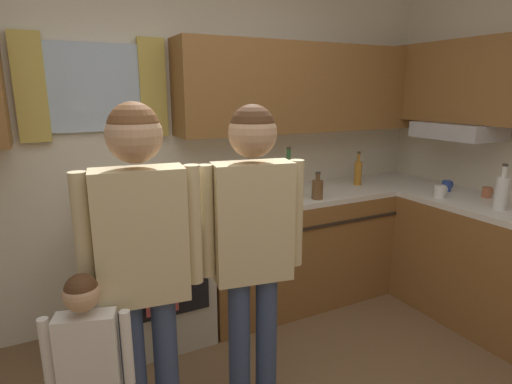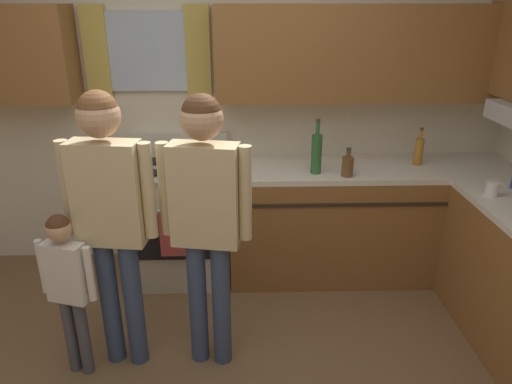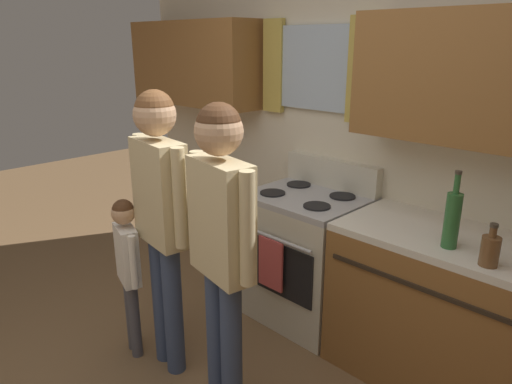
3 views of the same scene
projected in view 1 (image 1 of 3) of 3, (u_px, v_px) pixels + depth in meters
name	position (u px, v px, depth m)	size (l,w,h in m)	color
back_wall_unit	(174.00, 123.00, 2.97)	(4.60, 0.42, 2.60)	beige
kitchen_counter_run	(396.00, 254.00, 3.23)	(2.17, 2.23, 0.90)	brown
stove_oven	(148.00, 274.00, 2.84)	(0.75, 0.67, 1.10)	beige
bottle_squat_brown	(317.00, 189.00, 3.08)	(0.08, 0.08, 0.21)	brown
bottle_wine_green	(288.00, 180.00, 3.02)	(0.08, 0.08, 0.39)	#2D6633
bottle_oil_amber	(358.00, 172.00, 3.53)	(0.06, 0.06, 0.29)	#B27223
bottle_milk_white	(501.00, 192.00, 2.80)	(0.08, 0.08, 0.31)	white
cup_terracotta	(487.00, 192.00, 3.13)	(0.11, 0.07, 0.08)	#B76642
mug_cobalt_blue	(447.00, 186.00, 3.33)	(0.11, 0.07, 0.08)	#2D479E
mug_ceramic_white	(440.00, 191.00, 3.12)	(0.13, 0.08, 0.09)	white
adult_holding_child	(142.00, 250.00, 1.74)	(0.51, 0.22, 1.65)	#38476B
adult_in_plaid	(253.00, 234.00, 1.96)	(0.50, 0.22, 1.63)	#38476B
small_child	(89.00, 363.00, 1.64)	(0.33, 0.16, 1.02)	#4C4C56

